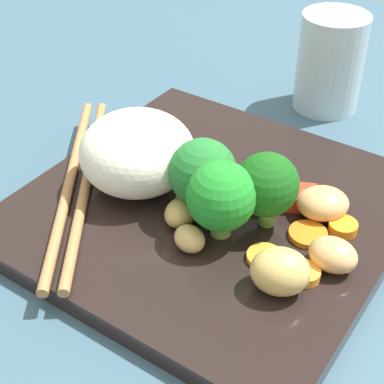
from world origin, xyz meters
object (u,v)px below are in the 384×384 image
at_px(square_plate, 212,210).
at_px(chopstick_pair, 78,182).
at_px(carrot_slice_0, 265,257).
at_px(drinking_glass, 328,62).
at_px(broccoli_floret_2, 208,176).
at_px(rice_mound, 137,152).

xyz_separation_m(square_plate, chopstick_pair, (0.04, -0.10, 0.01)).
relative_size(carrot_slice_0, drinking_glass, 0.27).
bearing_deg(broccoli_floret_2, square_plate, -162.79).
bearing_deg(broccoli_floret_2, drinking_glass, -178.48).
bearing_deg(square_plate, carrot_slice_0, 62.74).
bearing_deg(broccoli_floret_2, rice_mound, -90.59).
bearing_deg(carrot_slice_0, broccoli_floret_2, -107.65).
relative_size(broccoli_floret_2, drinking_glass, 0.66).
height_order(broccoli_floret_2, carrot_slice_0, broccoli_floret_2).
bearing_deg(drinking_glass, rice_mound, -14.29).
height_order(rice_mound, carrot_slice_0, rice_mound).
relative_size(square_plate, broccoli_floret_2, 4.33).
xyz_separation_m(carrot_slice_0, chopstick_pair, (0.01, -0.17, 0.00)).
height_order(broccoli_floret_2, chopstick_pair, broccoli_floret_2).
distance_m(rice_mound, drinking_glass, 0.24).
relative_size(square_plate, chopstick_pair, 1.29).
bearing_deg(chopstick_pair, broccoli_floret_2, 69.79).
relative_size(rice_mound, broccoli_floret_2, 1.43).
bearing_deg(broccoli_floret_2, carrot_slice_0, 72.35).
distance_m(broccoli_floret_2, chopstick_pair, 0.11).
xyz_separation_m(square_plate, rice_mound, (0.01, -0.06, 0.04)).
relative_size(broccoli_floret_2, carrot_slice_0, 2.47).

